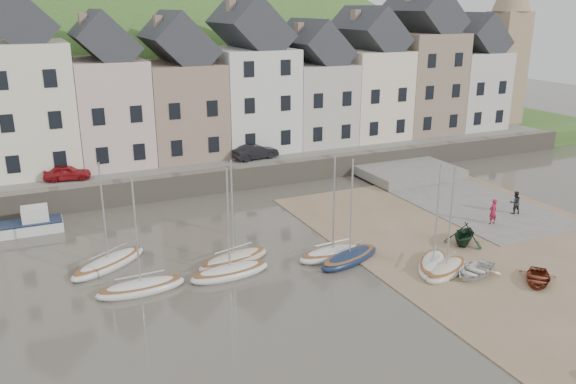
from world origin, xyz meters
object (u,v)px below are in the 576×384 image
car_right (256,152)px  rowboat_red (537,278)px  person_dark (515,202)px  person_red (493,212)px  car_left (67,173)px  rowboat_green (464,234)px  sailboat_0 (109,263)px  rowboat_white (474,270)px

car_right → rowboat_red: bearing=-173.8°
person_dark → car_right: size_ratio=0.42×
person_red → person_dark: (2.87, 0.91, -0.05)m
car_left → person_dark: bearing=-111.3°
rowboat_green → person_red: bearing=80.8°
car_right → car_left: bearing=82.6°
rowboat_red → car_left: (-21.18, 24.98, 1.84)m
person_dark → car_left: 32.56m
rowboat_green → car_right: bearing=163.0°
person_red → person_dark: 3.01m
sailboat_0 → person_red: (24.30, -3.97, 0.73)m
rowboat_green → rowboat_white: bearing=-68.3°
rowboat_red → person_dark: bearing=98.9°
person_red → car_left: (-25.21, 17.35, 1.19)m
rowboat_white → car_left: car_left is taller
sailboat_0 → car_right: (14.20, 13.38, 1.98)m
car_left → person_red: bearing=-115.5°
rowboat_red → person_red: bearing=110.0°
sailboat_0 → rowboat_white: size_ratio=2.11×
person_dark → car_left: car_left is taller
rowboat_green → car_right: car_right is taller
rowboat_red → person_dark: (6.90, 8.54, 0.60)m
sailboat_0 → rowboat_green: bearing=-16.2°
rowboat_white → rowboat_red: size_ratio=1.13×
rowboat_white → rowboat_green: 4.39m
sailboat_0 → rowboat_red: 23.35m
car_left → rowboat_green: bearing=-123.2°
rowboat_green → rowboat_red: size_ratio=1.00×
rowboat_red → person_dark: size_ratio=1.63×
rowboat_red → person_red: size_ratio=1.54×
rowboat_red → person_red: person_red is taller
rowboat_white → car_right: (-3.63, 22.90, 1.87)m
rowboat_white → car_right: size_ratio=0.77×
person_red → person_dark: bearing=-165.2°
sailboat_0 → car_left: size_ratio=1.88×
person_red → car_right: car_right is taller
rowboat_red → car_right: car_right is taller
rowboat_white → rowboat_green: (2.43, 3.63, 0.39)m
rowboat_red → car_right: bearing=151.5°
sailboat_0 → person_red: size_ratio=3.65×
person_dark → person_red: bearing=30.6°
sailboat_0 → car_left: bearing=93.9°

